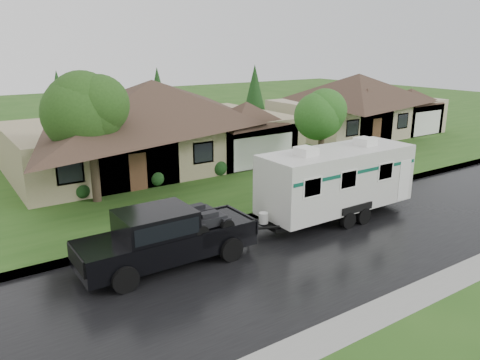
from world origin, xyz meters
The scene contains 11 objects.
ground centered at (0.00, 0.00, 0.00)m, with size 140.00×140.00×0.00m, color #285019.
road centered at (0.00, -2.00, 0.01)m, with size 140.00×8.00×0.01m, color black.
curb centered at (0.00, 2.25, 0.07)m, with size 140.00×0.50×0.15m, color gray.
lawn centered at (0.00, 15.00, 0.07)m, with size 140.00×26.00×0.15m, color #285019.
house_main centered at (2.29, 13.84, 3.59)m, with size 19.44×10.80×6.90m.
house_neighbor centered at (22.27, 14.34, 3.32)m, with size 15.12×9.72×6.45m.
tree_left_green centered at (-3.76, 8.44, 4.83)m, with size 4.08×4.08×6.75m.
tree_right_green centered at (9.69, 6.13, 3.79)m, with size 3.17×3.17×5.25m.
shrub_row centered at (2.00, 9.30, 0.65)m, with size 13.60×1.00×1.00m.
pickup_truck centered at (-3.86, 0.11, 1.18)m, with size 6.62×2.52×2.21m.
travel_trailer centered at (4.97, 0.11, 1.94)m, with size 8.17×2.87×3.67m.
Camera 1 is at (-10.48, -14.69, 7.95)m, focal length 35.00 mm.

